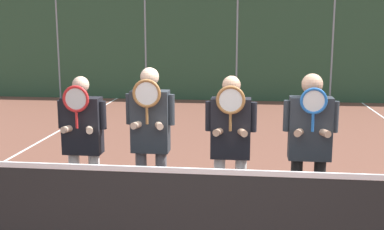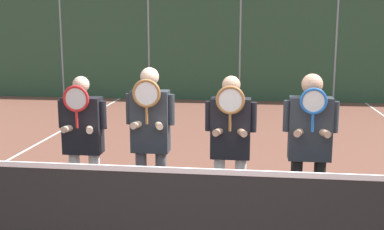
# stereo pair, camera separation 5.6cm
# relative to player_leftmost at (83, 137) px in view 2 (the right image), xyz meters

# --- Properties ---
(hill_distant) EXTENTS (124.92, 69.40, 24.29)m
(hill_distant) POSITION_rel_player_leftmost_xyz_m (1.56, 62.82, -1.03)
(hill_distant) COLOR #5B7551
(hill_distant) RESTS_ON ground_plane
(clubhouse_building) EXTENTS (14.27, 5.50, 4.08)m
(clubhouse_building) POSITION_rel_player_leftmost_xyz_m (2.44, 18.57, 1.03)
(clubhouse_building) COLOR #9EA3A8
(clubhouse_building) RESTS_ON ground_plane
(fence_back) EXTENTS (17.24, 0.06, 3.48)m
(fence_back) POSITION_rel_player_leftmost_xyz_m (1.56, 9.66, 0.71)
(fence_back) COLOR gray
(fence_back) RESTS_ON ground_plane
(tennis_net) EXTENTS (10.31, 0.09, 1.06)m
(tennis_net) POSITION_rel_player_leftmost_xyz_m (1.56, -0.82, -0.54)
(tennis_net) COLOR gray
(tennis_net) RESTS_ON ground_plane
(court_line_left_sideline) EXTENTS (0.05, 16.00, 0.01)m
(court_line_left_sideline) POSITION_rel_player_leftmost_xyz_m (-2.27, 2.18, -1.03)
(court_line_left_sideline) COLOR white
(court_line_left_sideline) RESTS_ON ground_plane
(player_leftmost) EXTENTS (0.58, 0.34, 1.76)m
(player_leftmost) POSITION_rel_player_leftmost_xyz_m (0.00, 0.00, 0.00)
(player_leftmost) COLOR white
(player_leftmost) RESTS_ON ground_plane
(player_center_left) EXTENTS (0.56, 0.34, 1.87)m
(player_center_left) POSITION_rel_player_leftmost_xyz_m (0.82, -0.02, 0.07)
(player_center_left) COLOR #56565B
(player_center_left) RESTS_ON ground_plane
(player_center_right) EXTENTS (0.58, 0.34, 1.79)m
(player_center_right) POSITION_rel_player_leftmost_xyz_m (1.74, -0.03, 0.02)
(player_center_right) COLOR white
(player_center_right) RESTS_ON ground_plane
(player_rightmost) EXTENTS (0.59, 0.34, 1.83)m
(player_rightmost) POSITION_rel_player_leftmost_xyz_m (2.61, -0.07, 0.06)
(player_rightmost) COLOR black
(player_rightmost) RESTS_ON ground_plane
(car_far_left) EXTENTS (4.48, 1.92, 1.78)m
(car_far_left) POSITION_rel_player_leftmost_xyz_m (-2.74, 12.14, -0.13)
(car_far_left) COLOR navy
(car_far_left) RESTS_ON ground_plane
(car_left_of_center) EXTENTS (4.61, 2.08, 1.82)m
(car_left_of_center) POSITION_rel_player_leftmost_xyz_m (2.53, 12.16, -0.11)
(car_left_of_center) COLOR black
(car_left_of_center) RESTS_ON ground_plane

